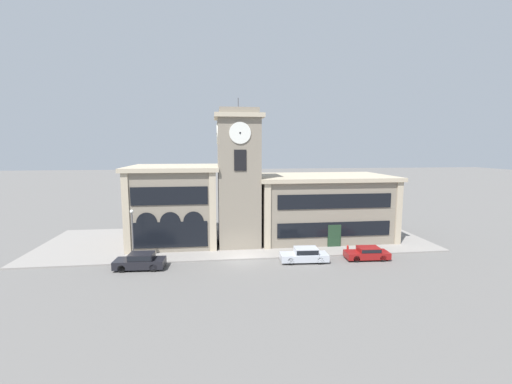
{
  "coord_description": "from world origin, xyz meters",
  "views": [
    {
      "loc": [
        -2.82,
        -32.85,
        11.11
      ],
      "look_at": [
        1.68,
        3.06,
        6.45
      ],
      "focal_mm": 24.0,
      "sensor_mm": 36.0,
      "label": 1
    }
  ],
  "objects_px": {
    "fire_hydrant": "(348,249)",
    "parked_car_mid": "(305,255)",
    "parked_car_near": "(140,261)",
    "bollard": "(154,256)",
    "parked_car_far": "(367,253)",
    "street_lamp": "(132,227)"
  },
  "relations": [
    {
      "from": "fire_hydrant",
      "to": "parked_car_mid",
      "type": "bearing_deg",
      "value": -161.44
    },
    {
      "from": "parked_car_mid",
      "to": "fire_hydrant",
      "type": "height_order",
      "value": "parked_car_mid"
    },
    {
      "from": "parked_car_far",
      "to": "fire_hydrant",
      "type": "height_order",
      "value": "parked_car_far"
    },
    {
      "from": "parked_car_mid",
      "to": "street_lamp",
      "type": "relative_size",
      "value": 0.92
    },
    {
      "from": "bollard",
      "to": "parked_car_mid",
      "type": "bearing_deg",
      "value": -6.56
    },
    {
      "from": "street_lamp",
      "to": "parked_car_far",
      "type": "bearing_deg",
      "value": -4.73
    },
    {
      "from": "parked_car_near",
      "to": "bollard",
      "type": "relative_size",
      "value": 4.35
    },
    {
      "from": "parked_car_near",
      "to": "parked_car_mid",
      "type": "distance_m",
      "value": 15.58
    },
    {
      "from": "parked_car_mid",
      "to": "bollard",
      "type": "height_order",
      "value": "parked_car_mid"
    },
    {
      "from": "parked_car_mid",
      "to": "parked_car_near",
      "type": "bearing_deg",
      "value": 3.18
    },
    {
      "from": "parked_car_near",
      "to": "parked_car_mid",
      "type": "xyz_separation_m",
      "value": [
        15.58,
        -0.0,
        -0.03
      ]
    },
    {
      "from": "parked_car_near",
      "to": "parked_car_far",
      "type": "height_order",
      "value": "parked_car_near"
    },
    {
      "from": "parked_car_mid",
      "to": "fire_hydrant",
      "type": "distance_m",
      "value": 5.37
    },
    {
      "from": "parked_car_far",
      "to": "street_lamp",
      "type": "relative_size",
      "value": 0.86
    },
    {
      "from": "street_lamp",
      "to": "bollard",
      "type": "bearing_deg",
      "value": -6.59
    },
    {
      "from": "street_lamp",
      "to": "bollard",
      "type": "xyz_separation_m",
      "value": [
        1.98,
        -0.23,
        -2.89
      ]
    },
    {
      "from": "street_lamp",
      "to": "bollard",
      "type": "relative_size",
      "value": 4.8
    },
    {
      "from": "parked_car_near",
      "to": "street_lamp",
      "type": "xyz_separation_m",
      "value": [
        -1.02,
        1.91,
        2.77
      ]
    },
    {
      "from": "bollard",
      "to": "fire_hydrant",
      "type": "height_order",
      "value": "bollard"
    },
    {
      "from": "parked_car_near",
      "to": "parked_car_far",
      "type": "distance_m",
      "value": 22.03
    },
    {
      "from": "parked_car_near",
      "to": "parked_car_mid",
      "type": "height_order",
      "value": "parked_car_near"
    },
    {
      "from": "parked_car_mid",
      "to": "bollard",
      "type": "distance_m",
      "value": 14.71
    }
  ]
}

